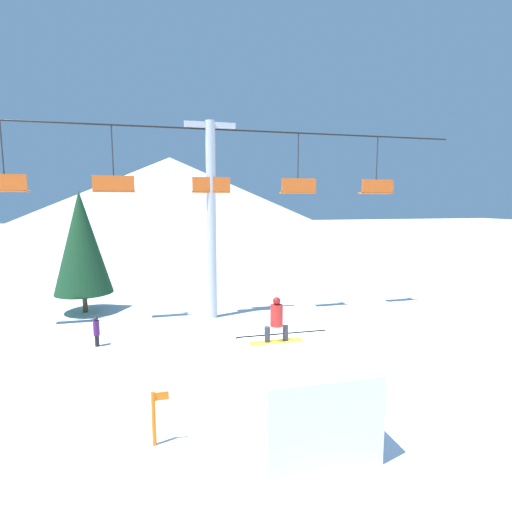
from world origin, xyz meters
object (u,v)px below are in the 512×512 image
at_px(pine_tree_near, 81,242).
at_px(snowboarder, 277,320).
at_px(trail_marker, 155,417).
at_px(distant_skier, 96,330).
at_px(snow_ramp, 301,394).

bearing_deg(pine_tree_near, snowboarder, -61.04).
distance_m(pine_tree_near, trail_marker, 13.53).
height_order(pine_tree_near, distant_skier, pine_tree_near).
relative_size(pine_tree_near, distant_skier, 5.12).
xyz_separation_m(pine_tree_near, trail_marker, (3.55, -12.72, -2.94)).
xyz_separation_m(snow_ramp, snowboarder, (-0.36, 0.95, 1.61)).
xyz_separation_m(snowboarder, pine_tree_near, (-6.71, 12.12, 1.02)).
relative_size(snow_ramp, snowboarder, 2.25).
xyz_separation_m(trail_marker, distant_skier, (-2.26, 7.28, -0.05)).
height_order(snowboarder, pine_tree_near, pine_tree_near).
height_order(snow_ramp, pine_tree_near, pine_tree_near).
relative_size(snow_ramp, trail_marker, 2.43).
xyz_separation_m(snow_ramp, trail_marker, (-3.52, 0.35, -0.31)).
relative_size(snowboarder, pine_tree_near, 0.23).
height_order(snowboarder, distant_skier, snowboarder).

